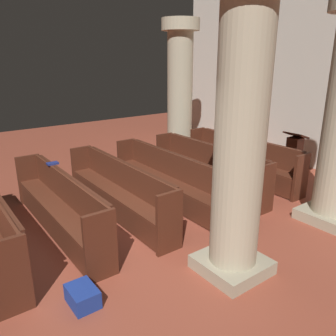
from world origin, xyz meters
TOP-DOWN VIEW (x-y plane):
  - ground_plane at (0.00, 0.00)m, footprint 19.20×19.20m
  - back_wall at (0.00, 6.08)m, footprint 10.00×0.16m
  - pew_row_0 at (-0.78, 3.97)m, footprint 3.12×0.47m
  - pew_row_1 at (-0.78, 2.90)m, footprint 3.12×0.46m
  - pew_row_2 at (-0.78, 1.83)m, footprint 3.12×0.46m
  - pew_row_3 at (-0.78, 0.76)m, footprint 3.12×0.46m
  - pew_row_4 at (-0.78, -0.31)m, footprint 3.12×0.46m
  - pillar_far_side at (-3.12, 3.98)m, footprint 0.98×0.98m
  - pillar_aisle_rear at (1.61, 1.13)m, footprint 0.89×0.89m
  - lectern at (-0.14, 5.00)m, footprint 0.48×0.45m
  - hymn_book at (-1.49, -0.12)m, footprint 0.13×0.19m
  - kneeler_box_blue at (1.04, -0.73)m, footprint 0.41×0.29m

SIDE VIEW (x-z plane):
  - ground_plane at x=0.00m, z-range 0.00..0.00m
  - kneeler_box_blue at x=1.04m, z-range 0.00..0.21m
  - lectern at x=-0.14m, z-range -0.09..0.99m
  - pew_row_0 at x=-0.78m, z-range 0.03..0.96m
  - pew_row_1 at x=-0.78m, z-range 0.03..0.96m
  - pew_row_2 at x=-0.78m, z-range 0.03..0.96m
  - pew_row_3 at x=-0.78m, z-range 0.03..0.96m
  - pew_row_4 at x=-0.78m, z-range 0.03..0.96m
  - hymn_book at x=-1.49m, z-range 0.93..0.97m
  - pillar_far_side at x=-3.12m, z-range 0.07..3.71m
  - pillar_aisle_rear at x=1.61m, z-range 0.07..3.71m
  - back_wall at x=0.00m, z-range 0.00..4.50m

